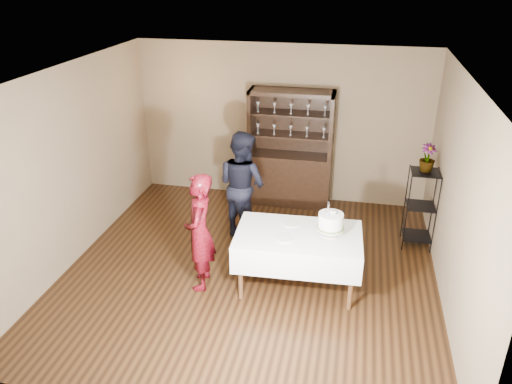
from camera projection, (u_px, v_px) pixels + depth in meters
The scene contains 14 objects.
floor at pixel (250, 270), 6.91m from camera, with size 5.00×5.00×0.00m, color black.
ceiling at pixel (249, 75), 5.76m from camera, with size 5.00×5.00×0.00m, color white.
back_wall at pixel (282, 124), 8.55m from camera, with size 5.00×0.02×2.70m, color brown.
wall_left at pixel (71, 166), 6.80m from camera, with size 0.02×5.00×2.70m, color brown.
wall_right at pixel (457, 199), 5.87m from camera, with size 0.02×5.00×2.70m, color brown.
china_hutch at pixel (290, 167), 8.58m from camera, with size 1.40×0.48×2.00m.
plant_etagere at pixel (420, 206), 7.27m from camera, with size 0.42×0.42×1.20m.
cake_table at pixel (298, 246), 6.33m from camera, with size 1.62×1.04×0.79m.
woman at pixel (200, 232), 6.29m from camera, with size 0.57×0.38×1.57m, color #330504.
man at pixel (242, 185), 7.49m from camera, with size 0.82×0.64×1.68m, color black.
cake at pixel (331, 222), 6.13m from camera, with size 0.38×0.38×0.48m.
plate_near at pixel (285, 238), 6.13m from camera, with size 0.21×0.21×0.01m, color white.
plate_far at pixel (291, 224), 6.47m from camera, with size 0.20×0.20×0.01m, color white.
potted_plant at pixel (428, 158), 6.99m from camera, with size 0.22×0.22×0.40m, color #517538.
Camera 1 is at (1.27, -5.66, 3.90)m, focal length 35.00 mm.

